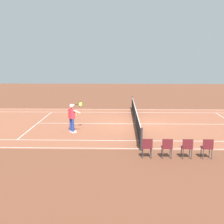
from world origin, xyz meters
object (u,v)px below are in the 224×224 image
tennis_net (136,116)px  spectator_chair_3 (147,146)px  tennis_player_near (72,116)px  spectator_chair_2 (167,147)px  spectator_chair_1 (187,147)px  spectator_chair_0 (207,147)px  tennis_ball (76,115)px

tennis_net → spectator_chair_3: (-0.17, 6.87, 0.03)m
tennis_player_near → spectator_chair_2: 6.56m
tennis_net → spectator_chair_1: (-1.87, 6.87, 0.03)m
tennis_player_near → spectator_chair_0: bearing=145.2°
spectator_chair_0 → spectator_chair_1: size_ratio=1.00×
tennis_net → tennis_player_near: 4.46m
spectator_chair_2 → spectator_chair_3: 0.85m
tennis_ball → spectator_chair_3: size_ratio=0.08×
tennis_player_near → spectator_chair_1: 7.20m
tennis_player_near → spectator_chair_0: 7.88m
tennis_net → spectator_chair_1: size_ratio=13.30×
spectator_chair_2 → tennis_ball: bearing=-61.6°
spectator_chair_0 → spectator_chair_2: (1.70, 0.00, 0.00)m
tennis_ball → spectator_chair_0: size_ratio=0.08×
spectator_chair_3 → spectator_chair_2: bearing=180.0°
tennis_net → spectator_chair_0: size_ratio=13.30×
tennis_net → tennis_player_near: tennis_player_near is taller
tennis_ball → spectator_chair_3: bearing=114.4°
tennis_ball → spectator_chair_1: (-6.13, 9.74, 0.49)m
tennis_net → tennis_ball: tennis_net is taller
spectator_chair_1 → spectator_chair_2: size_ratio=1.00×
tennis_ball → spectator_chair_2: 11.09m
tennis_net → spectator_chair_3: tennis_net is taller
spectator_chair_0 → tennis_player_near: bearing=-34.8°
tennis_player_near → spectator_chair_3: (-3.91, 4.49, -0.41)m
spectator_chair_0 → spectator_chair_1: (0.85, 0.00, 0.00)m
tennis_ball → spectator_chair_1: bearing=122.2°
spectator_chair_2 → spectator_chair_0: bearing=180.0°
tennis_ball → spectator_chair_0: bearing=125.6°
spectator_chair_1 → spectator_chair_0: bearing=180.0°
spectator_chair_0 → spectator_chair_2: 1.70m
tennis_net → spectator_chair_2: 6.95m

